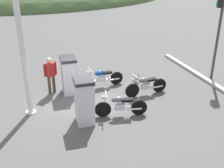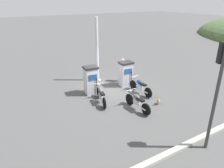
{
  "view_description": "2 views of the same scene",
  "coord_description": "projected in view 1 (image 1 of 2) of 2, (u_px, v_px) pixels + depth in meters",
  "views": [
    {
      "loc": [
        -2.41,
        -9.71,
        5.59
      ],
      "look_at": [
        1.14,
        0.01,
        0.7
      ],
      "focal_mm": 45.55,
      "sensor_mm": 36.0,
      "label": 1
    },
    {
      "loc": [
        10.14,
        -6.08,
        5.37
      ],
      "look_at": [
        0.6,
        -0.36,
        0.76
      ],
      "focal_mm": 33.59,
      "sensor_mm": 36.0,
      "label": 2
    }
  ],
  "objects": [
    {
      "name": "wandering_duck",
      "position": [
        136.0,
        78.0,
        13.23
      ],
      "size": [
        0.33,
        0.39,
        0.42
      ],
      "color": "#847051",
      "rests_on": "ground"
    },
    {
      "name": "canopy_support_pole",
      "position": [
        24.0,
        62.0,
        9.93
      ],
      "size": [
        0.4,
        0.4,
        4.27
      ],
      "color": "silver",
      "rests_on": "ground"
    },
    {
      "name": "attendant_person",
      "position": [
        51.0,
        73.0,
        11.9
      ],
      "size": [
        0.58,
        0.27,
        1.61
      ],
      "color": "#473828",
      "rests_on": "ground"
    },
    {
      "name": "motorcycle_near_pump",
      "position": [
        120.0,
        105.0,
        10.39
      ],
      "size": [
        1.9,
        0.75,
        0.94
      ],
      "color": "black",
      "rests_on": "ground"
    },
    {
      "name": "fuel_pump_far",
      "position": [
        69.0,
        75.0,
        11.98
      ],
      "size": [
        0.72,
        0.89,
        1.6
      ],
      "color": "silver",
      "rests_on": "ground"
    },
    {
      "name": "motorcycle_far_pump",
      "position": [
        102.0,
        77.0,
        12.62
      ],
      "size": [
        1.98,
        0.56,
        0.94
      ],
      "color": "black",
      "rests_on": "ground"
    },
    {
      "name": "ground_plane",
      "position": [
        85.0,
        104.0,
        11.38
      ],
      "size": [
        120.0,
        120.0,
        0.0
      ],
      "primitive_type": "plane",
      "color": "#4C4C4C"
    },
    {
      "name": "motorcycle_extra",
      "position": [
        146.0,
        85.0,
        11.94
      ],
      "size": [
        1.92,
        0.56,
        0.95
      ],
      "color": "black",
      "rests_on": "ground"
    },
    {
      "name": "roadside_traffic_light",
      "position": [
        219.0,
        21.0,
        12.53
      ],
      "size": [
        0.4,
        0.3,
        4.06
      ],
      "color": "#38383A",
      "rests_on": "ground"
    },
    {
      "name": "fuel_pump_near",
      "position": [
        84.0,
        101.0,
        9.85
      ],
      "size": [
        0.74,
        0.84,
        1.7
      ],
      "color": "silver",
      "rests_on": "ground"
    },
    {
      "name": "road_edge_kerb",
      "position": [
        209.0,
        81.0,
        13.2
      ],
      "size": [
        0.26,
        7.77,
        0.12
      ],
      "color": "#9E9E93",
      "rests_on": "ground"
    }
  ]
}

